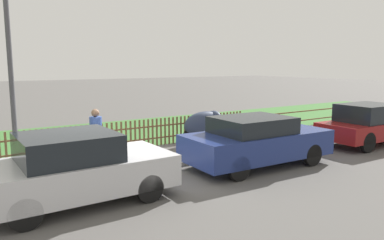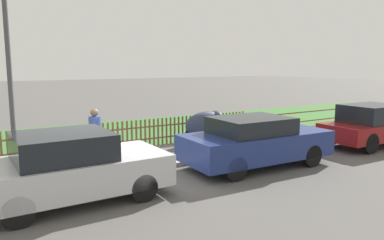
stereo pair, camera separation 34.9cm
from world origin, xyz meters
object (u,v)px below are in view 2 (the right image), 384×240
object	(u,v)px
parked_car_black_saloon	(71,167)
parked_car_navy_estate	(255,141)
parked_car_red_compact	(373,125)
covered_motorcycle	(207,124)
pedestrian_near_fence	(95,134)
street_lamp	(6,14)

from	to	relation	value
parked_car_black_saloon	parked_car_navy_estate	distance (m)	4.95
parked_car_black_saloon	parked_car_red_compact	size ratio (longest dim) A/B	0.96
covered_motorcycle	parked_car_red_compact	bearing A→B (deg)	-33.63
covered_motorcycle	pedestrian_near_fence	world-z (taller)	pedestrian_near_fence
parked_car_red_compact	street_lamp	world-z (taller)	street_lamp
parked_car_black_saloon	pedestrian_near_fence	bearing A→B (deg)	61.18
parked_car_red_compact	street_lamp	size ratio (longest dim) A/B	0.64
parked_car_navy_estate	street_lamp	distance (m)	6.79
parked_car_red_compact	covered_motorcycle	xyz separation A→B (m)	(-4.66, 3.30, -0.04)
parked_car_black_saloon	covered_motorcycle	world-z (taller)	parked_car_black_saloon
parked_car_red_compact	covered_motorcycle	distance (m)	5.71
parked_car_red_compact	parked_car_black_saloon	bearing A→B (deg)	-178.69
covered_motorcycle	street_lamp	world-z (taller)	street_lamp
parked_car_black_saloon	pedestrian_near_fence	distance (m)	2.58
street_lamp	parked_car_navy_estate	bearing A→B (deg)	-15.47
parked_car_red_compact	street_lamp	bearing A→B (deg)	172.80
covered_motorcycle	pedestrian_near_fence	size ratio (longest dim) A/B	1.13
parked_car_red_compact	street_lamp	distance (m)	11.60
parked_car_navy_estate	parked_car_red_compact	distance (m)	5.25
parked_car_red_compact	pedestrian_near_fence	bearing A→B (deg)	167.15
parked_car_navy_estate	parked_car_red_compact	xyz separation A→B (m)	(5.25, -0.06, 0.01)
parked_car_navy_estate	parked_car_red_compact	size ratio (longest dim) A/B	1.05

